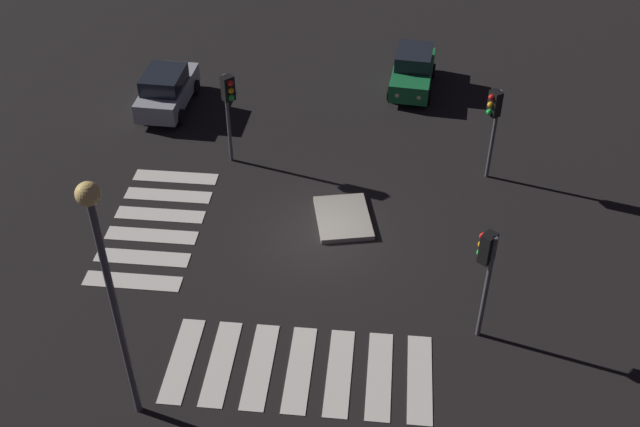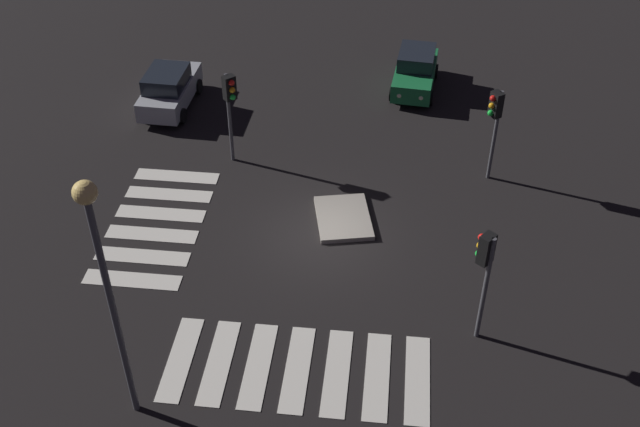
# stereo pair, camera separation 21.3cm
# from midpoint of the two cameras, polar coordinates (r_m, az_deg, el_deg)

# --- Properties ---
(ground_plane) EXTENTS (80.00, 80.00, 0.00)m
(ground_plane) POSITION_cam_midpoint_polar(r_m,az_deg,el_deg) (26.81, -0.23, -1.66)
(ground_plane) COLOR black
(traffic_island) EXTENTS (2.83, 2.35, 0.18)m
(traffic_island) POSITION_cam_midpoint_polar(r_m,az_deg,el_deg) (27.45, 1.50, -0.32)
(traffic_island) COLOR gray
(traffic_island) RESTS_ON ground
(car_green) EXTENTS (4.12, 2.17, 1.74)m
(car_green) POSITION_cam_midpoint_polar(r_m,az_deg,el_deg) (35.14, 6.70, 10.46)
(car_green) COLOR #196B38
(car_green) RESTS_ON ground
(car_silver) EXTENTS (4.18, 2.06, 1.79)m
(car_silver) POSITION_cam_midpoint_polar(r_m,az_deg,el_deg) (34.04, -11.44, 8.98)
(car_silver) COLOR #9EA0A5
(car_silver) RESTS_ON ground
(traffic_light_west) EXTENTS (0.54, 0.53, 3.75)m
(traffic_light_west) POSITION_cam_midpoint_polar(r_m,az_deg,el_deg) (28.59, 12.51, 7.23)
(traffic_light_west) COLOR #47474C
(traffic_light_west) RESTS_ON ground
(traffic_light_north) EXTENTS (0.54, 0.53, 3.84)m
(traffic_light_north) POSITION_cam_midpoint_polar(r_m,az_deg,el_deg) (22.01, 11.94, -3.41)
(traffic_light_north) COLOR #47474C
(traffic_light_north) RESTS_ON ground
(traffic_light_south) EXTENTS (0.53, 0.54, 3.78)m
(traffic_light_south) POSITION_cam_midpoint_polar(r_m,az_deg,el_deg) (29.02, -7.00, 8.46)
(traffic_light_south) COLOR #47474C
(traffic_light_south) RESTS_ON ground
(street_lamp) EXTENTS (0.56, 0.56, 7.72)m
(street_lamp) POSITION_cam_midpoint_polar(r_m,az_deg,el_deg) (18.55, -15.88, -3.97)
(street_lamp) COLOR #47474C
(street_lamp) RESTS_ON ground
(crosswalk_near) EXTENTS (6.45, 3.20, 0.02)m
(crosswalk_near) POSITION_cam_midpoint_polar(r_m,az_deg,el_deg) (27.89, -12.25, -0.83)
(crosswalk_near) COLOR silver
(crosswalk_near) RESTS_ON ground
(crosswalk_side) EXTENTS (3.20, 7.60, 0.02)m
(crosswalk_side) POSITION_cam_midpoint_polar(r_m,az_deg,el_deg) (22.65, -1.80, -11.43)
(crosswalk_side) COLOR silver
(crosswalk_side) RESTS_ON ground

